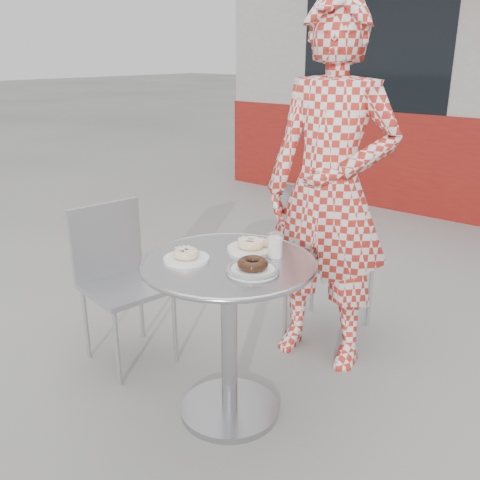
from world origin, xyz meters
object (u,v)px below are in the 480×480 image
Objects in this scene: chair_far at (328,288)px; chair_left at (128,315)px; bistro_table at (229,301)px; plate_checker at (253,268)px; plate_far at (252,246)px; seated_person at (330,192)px; plate_near at (186,256)px; milk_cup at (275,246)px.

chair_left is (-0.66, -0.92, -0.03)m from chair_far.
bistro_table is at bearing 85.20° from chair_far.
plate_far is at bearing 129.55° from plate_checker.
seated_person is 8.63× the size of plate_checker.
chair_far is at bearing 101.99° from plate_checker.
chair_left is at bearing 177.76° from plate_checker.
bistro_table is at bearing -88.50° from plate_far.
seated_person is (0.76, 0.70, 0.66)m from chair_left.
seated_person reaches higher than chair_left.
chair_left is at bearing 168.80° from plate_near.
seated_person is at bearing -38.13° from chair_left.
plate_far is (-0.05, -0.55, -0.14)m from seated_person.
chair_far is 1.15m from plate_near.
milk_cup is (0.12, 0.16, 0.23)m from bistro_table.
chair_left is 1.01m from milk_cup.
seated_person is 8.86× the size of plate_far.
plate_checker is at bearing 93.88° from chair_far.
plate_checker is at bearing -50.45° from plate_far.
chair_far is at bearing 85.28° from plate_near.
plate_near is at bearing -112.26° from seated_person.
bistro_table is 0.31m from milk_cup.
milk_cup is at bearing 98.98° from plate_checker.
plate_near is at bearing -142.64° from bistro_table.
seated_person reaches higher than plate_near.
chair_left is at bearing -146.58° from seated_person.
plate_near is at bearing -91.96° from chair_left.
bistro_table is 3.55× the size of plate_checker.
milk_cup reaches higher than plate_near.
plate_checker is at bearing -10.16° from bistro_table.
seated_person is 0.57m from milk_cup.
bistro_table is 3.64× the size of plate_far.
plate_checker is at bearing 15.43° from plate_near.
plate_far is 0.24m from plate_checker.
bistro_table is at bearing -81.31° from chair_left.
milk_cup reaches higher than chair_left.
milk_cup is (0.07, -0.55, -0.12)m from seated_person.
bistro_table is at bearing -103.18° from seated_person.
chair_left reaches higher than plate_near.
plate_checker is (0.15, -0.19, -0.00)m from plate_far.
plate_checker is (0.86, -0.03, 0.51)m from chair_left.
milk_cup is at bearing 52.84° from bistro_table.
plate_near reaches higher than bistro_table.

